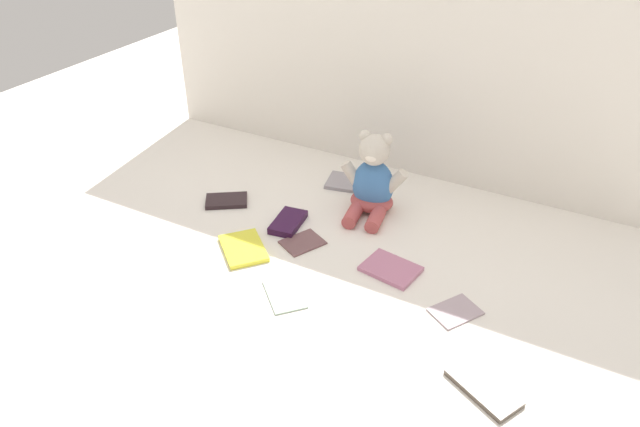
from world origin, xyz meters
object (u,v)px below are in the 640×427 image
(book_case_4, at_px, (483,388))
(book_case_6, at_px, (227,201))
(book_case_7, at_px, (288,222))
(book_case_3, at_px, (391,269))
(book_case_1, at_px, (349,183))
(book_case_2, at_px, (302,242))
(book_case_8, at_px, (243,248))
(book_case_0, at_px, (455,311))
(book_case_5, at_px, (285,294))
(teddy_bear, at_px, (372,183))

(book_case_4, xyz_separation_m, book_case_6, (-0.81, 0.31, 0.00))
(book_case_6, distance_m, book_case_7, 0.21)
(book_case_3, bearing_deg, book_case_1, 48.69)
(book_case_2, relative_size, book_case_8, 0.73)
(book_case_0, xyz_separation_m, book_case_7, (-0.49, 0.12, 0.00))
(book_case_1, xyz_separation_m, book_case_5, (0.09, -0.52, -0.00))
(book_case_4, height_order, book_case_6, same)
(book_case_3, height_order, book_case_7, book_case_7)
(book_case_8, bearing_deg, teddy_bear, 9.33)
(book_case_2, relative_size, book_case_5, 0.86)
(book_case_1, height_order, book_case_7, book_case_7)
(teddy_bear, xyz_separation_m, book_case_7, (-0.16, -0.17, -0.08))
(book_case_2, bearing_deg, book_case_4, 1.65)
(book_case_3, distance_m, book_case_8, 0.37)
(book_case_4, bearing_deg, book_case_7, -88.87)
(book_case_3, xyz_separation_m, book_case_4, (0.29, -0.25, 0.00))
(teddy_bear, distance_m, book_case_1, 0.17)
(book_case_0, distance_m, book_case_1, 0.59)
(book_case_2, bearing_deg, book_case_6, -167.03)
(book_case_6, bearing_deg, book_case_4, 35.01)
(book_case_6, height_order, book_case_8, same)
(book_case_1, xyz_separation_m, book_case_7, (-0.05, -0.27, 0.00))
(book_case_1, height_order, book_case_2, same)
(book_case_6, bearing_deg, book_case_3, 49.08)
(book_case_6, bearing_deg, book_case_0, 45.44)
(book_case_1, bearing_deg, book_case_3, -152.24)
(book_case_1, distance_m, book_case_8, 0.43)
(book_case_1, height_order, book_case_6, book_case_6)
(book_case_5, height_order, book_case_6, book_case_6)
(teddy_bear, relative_size, book_case_3, 1.80)
(book_case_4, bearing_deg, book_case_6, -83.61)
(book_case_3, xyz_separation_m, book_case_6, (-0.52, 0.07, 0.00))
(teddy_bear, bearing_deg, book_case_5, -102.05)
(book_case_7, distance_m, book_case_8, 0.15)
(teddy_bear, bearing_deg, book_case_1, 130.58)
(book_case_4, xyz_separation_m, book_case_8, (-0.64, 0.15, 0.00))
(book_case_0, bearing_deg, teddy_bear, 170.86)
(book_case_3, xyz_separation_m, book_case_8, (-0.35, -0.10, 0.00))
(book_case_3, xyz_separation_m, book_case_5, (-0.17, -0.20, -0.00))
(book_case_4, bearing_deg, book_case_8, -75.62)
(book_case_1, relative_size, book_case_7, 1.09)
(book_case_0, bearing_deg, book_case_7, -161.25)
(book_case_0, height_order, book_case_2, same)
(book_case_4, bearing_deg, book_case_2, -87.40)
(teddy_bear, relative_size, book_case_1, 1.80)
(book_case_2, distance_m, book_case_5, 0.20)
(book_case_2, relative_size, book_case_3, 0.78)
(book_case_2, xyz_separation_m, book_case_8, (-0.11, -0.10, 0.00))
(teddy_bear, distance_m, book_case_8, 0.39)
(book_case_3, bearing_deg, teddy_bear, 43.21)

